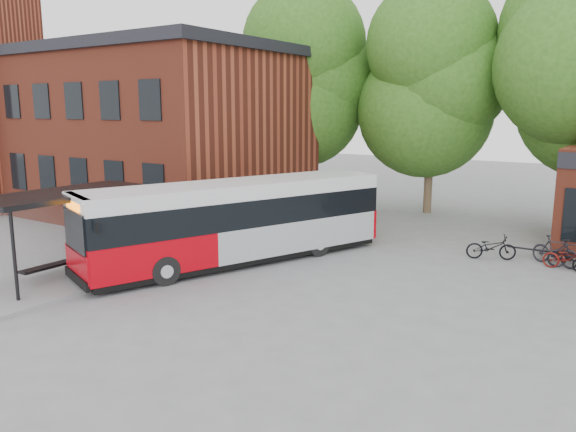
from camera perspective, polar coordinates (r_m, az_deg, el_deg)
The scene contains 10 objects.
ground at distance 17.10m, azimuth -9.52°, elevation -7.92°, with size 100.00×100.00×0.00m, color slate.
station_building at distance 31.88m, azimuth -15.89°, elevation 8.26°, with size 18.40×10.40×8.50m, color maroon, non-canonical shape.
bus_shelter at distance 19.42m, azimuth -21.46°, elevation -1.83°, with size 3.60×7.00×2.90m, color black, non-canonical shape.
tree_0 at distance 32.63m, azimuth 1.91°, elevation 10.90°, with size 7.92×7.92×11.00m, color #275216, non-canonical shape.
tree_1 at distance 30.49m, azimuth 14.37°, elevation 10.02°, with size 7.92×7.92×10.40m, color #275216, non-canonical shape.
city_bus at distance 20.18m, azimuth -5.06°, elevation -0.63°, with size 2.45×11.49×2.92m, color #B6010C, non-canonical shape.
bicycle_0 at distance 21.94m, azimuth 19.93°, elevation -2.98°, with size 0.61×1.76×0.92m, color black.
bicycle_1 at distance 21.93m, azimuth 25.53°, elevation -3.23°, with size 0.49×1.75×1.05m, color black.
bicycle_2 at distance 21.53m, azimuth 26.61°, elevation -3.84°, with size 0.57×1.63×0.86m, color #60120E.
bicycle_3 at distance 21.85m, azimuth 27.01°, elevation -3.46°, with size 0.48×1.69×1.01m, color black.
Camera 1 is at (11.18, -11.74, 5.45)m, focal length 35.00 mm.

